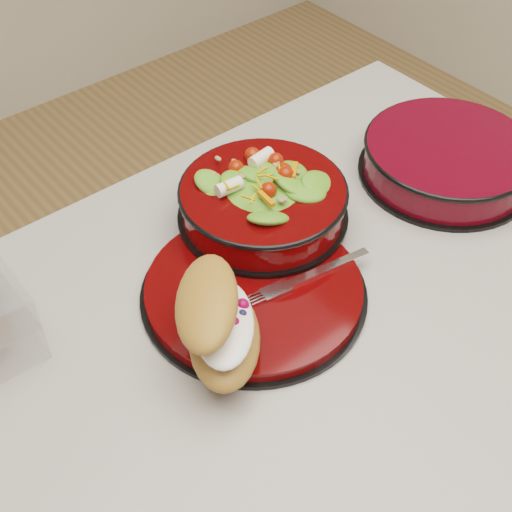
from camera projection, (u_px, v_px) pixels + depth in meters
room at (214, 45)px, 0.49m from camera, size 4.02×4.02×2.62m
dinner_plate at (255, 290)px, 0.85m from camera, size 0.27×0.27×0.02m
salad_bowl at (263, 197)px, 0.91m from camera, size 0.22×0.22×0.09m
croissant at (221, 322)px, 0.75m from camera, size 0.15×0.17×0.09m
fork at (312, 274)px, 0.86m from camera, size 0.15×0.04×0.00m
extra_bowl at (448, 158)px, 1.01m from camera, size 0.25×0.25×0.05m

